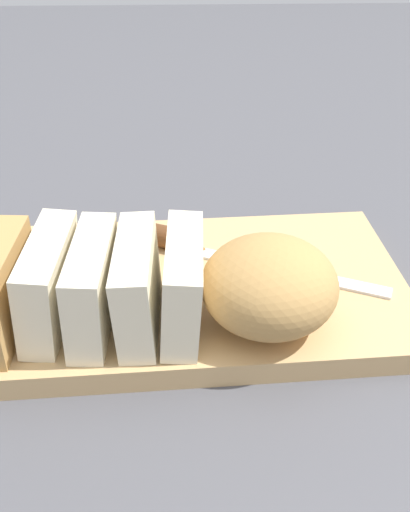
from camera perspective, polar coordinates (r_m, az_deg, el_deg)
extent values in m
plane|color=#4C4C51|center=(0.61, 0.00, -4.16)|extent=(3.00, 3.00, 0.00)
cube|color=tan|center=(0.61, 0.00, -3.28)|extent=(0.42, 0.27, 0.02)
ellipsoid|color=tan|center=(0.53, 6.25, -2.85)|extent=(0.13, 0.12, 0.08)
cube|color=beige|center=(0.53, -2.21, -2.71)|extent=(0.04, 0.12, 0.09)
cube|color=beige|center=(0.53, -6.57, -2.82)|extent=(0.04, 0.12, 0.08)
cube|color=beige|center=(0.53, -10.87, -2.87)|extent=(0.04, 0.12, 0.08)
cube|color=beige|center=(0.55, -14.92, -2.48)|extent=(0.04, 0.12, 0.09)
cube|color=tan|center=(0.55, -19.21, -3.10)|extent=(0.04, 0.12, 0.08)
cube|color=silver|center=(0.62, 7.46, -1.38)|extent=(0.21, 0.10, 0.00)
cylinder|color=#593319|center=(0.65, -4.51, 2.01)|extent=(0.06, 0.05, 0.02)
cube|color=silver|center=(0.64, -2.15, 1.42)|extent=(0.03, 0.03, 0.02)
sphere|color=#996633|center=(0.65, 2.45, 0.84)|extent=(0.00, 0.00, 0.00)
sphere|color=#996633|center=(0.59, 0.21, -2.85)|extent=(0.01, 0.01, 0.01)
sphere|color=#996633|center=(0.58, 1.15, -3.47)|extent=(0.00, 0.00, 0.00)
sphere|color=#996633|center=(0.64, -0.54, 0.62)|extent=(0.01, 0.01, 0.01)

